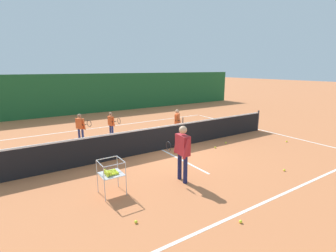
{
  "coord_description": "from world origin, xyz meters",
  "views": [
    {
      "loc": [
        -4.93,
        -8.03,
        3.18
      ],
      "look_at": [
        0.19,
        -0.14,
        0.98
      ],
      "focal_mm": 26.65,
      "sensor_mm": 36.0,
      "label": 1
    }
  ],
  "objects_px": {
    "tennis_ball_0": "(284,170)",
    "tennis_ball_3": "(241,222)",
    "ball_cart": "(111,173)",
    "instructor": "(182,149)",
    "tennis_net": "(162,138)",
    "tennis_ball_5": "(215,147)",
    "tennis_ball_1": "(136,222)",
    "tennis_ball_2": "(174,152)",
    "student_0": "(81,125)",
    "tennis_ball_4": "(226,143)",
    "student_2": "(177,120)",
    "tennis_ball_6": "(287,141)",
    "student_1": "(111,122)"
  },
  "relations": [
    {
      "from": "instructor",
      "to": "tennis_ball_1",
      "type": "relative_size",
      "value": 23.94
    },
    {
      "from": "instructor",
      "to": "student_1",
      "type": "height_order",
      "value": "instructor"
    },
    {
      "from": "tennis_ball_6",
      "to": "student_0",
      "type": "bearing_deg",
      "value": 147.5
    },
    {
      "from": "tennis_ball_6",
      "to": "tennis_ball_2",
      "type": "bearing_deg",
      "value": 163.47
    },
    {
      "from": "tennis_ball_3",
      "to": "tennis_ball_6",
      "type": "bearing_deg",
      "value": 24.8
    },
    {
      "from": "tennis_ball_4",
      "to": "instructor",
      "type": "bearing_deg",
      "value": -152.92
    },
    {
      "from": "student_0",
      "to": "instructor",
      "type": "bearing_deg",
      "value": -75.14
    },
    {
      "from": "student_2",
      "to": "tennis_ball_6",
      "type": "bearing_deg",
      "value": -43.53
    },
    {
      "from": "tennis_ball_0",
      "to": "tennis_ball_3",
      "type": "distance_m",
      "value": 3.45
    },
    {
      "from": "tennis_net",
      "to": "student_2",
      "type": "relative_size",
      "value": 8.98
    },
    {
      "from": "student_2",
      "to": "tennis_ball_6",
      "type": "distance_m",
      "value": 4.91
    },
    {
      "from": "tennis_ball_4",
      "to": "tennis_ball_3",
      "type": "bearing_deg",
      "value": -132.76
    },
    {
      "from": "ball_cart",
      "to": "tennis_ball_1",
      "type": "relative_size",
      "value": 13.22
    },
    {
      "from": "tennis_ball_2",
      "to": "tennis_ball_5",
      "type": "height_order",
      "value": "same"
    },
    {
      "from": "student_0",
      "to": "tennis_ball_4",
      "type": "xyz_separation_m",
      "value": [
        5.18,
        -3.5,
        -0.74
      ]
    },
    {
      "from": "tennis_net",
      "to": "tennis_ball_2",
      "type": "distance_m",
      "value": 0.78
    },
    {
      "from": "tennis_ball_1",
      "to": "tennis_ball_5",
      "type": "distance_m",
      "value": 5.64
    },
    {
      "from": "instructor",
      "to": "tennis_ball_4",
      "type": "relative_size",
      "value": 23.94
    },
    {
      "from": "tennis_ball_5",
      "to": "tennis_ball_0",
      "type": "bearing_deg",
      "value": -85.64
    },
    {
      "from": "ball_cart",
      "to": "tennis_ball_5",
      "type": "relative_size",
      "value": 13.22
    },
    {
      "from": "ball_cart",
      "to": "tennis_ball_3",
      "type": "relative_size",
      "value": 13.22
    },
    {
      "from": "tennis_net",
      "to": "tennis_ball_5",
      "type": "distance_m",
      "value": 2.22
    },
    {
      "from": "tennis_ball_0",
      "to": "tennis_ball_5",
      "type": "distance_m",
      "value": 2.89
    },
    {
      "from": "tennis_ball_0",
      "to": "tennis_ball_5",
      "type": "relative_size",
      "value": 1.0
    },
    {
      "from": "instructor",
      "to": "tennis_ball_0",
      "type": "height_order",
      "value": "instructor"
    },
    {
      "from": "tennis_ball_4",
      "to": "tennis_ball_6",
      "type": "bearing_deg",
      "value": -28.93
    },
    {
      "from": "ball_cart",
      "to": "tennis_ball_2",
      "type": "bearing_deg",
      "value": 28.67
    },
    {
      "from": "tennis_net",
      "to": "instructor",
      "type": "height_order",
      "value": "instructor"
    },
    {
      "from": "ball_cart",
      "to": "tennis_ball_3",
      "type": "bearing_deg",
      "value": -55.6
    },
    {
      "from": "tennis_net",
      "to": "student_1",
      "type": "distance_m",
      "value": 2.98
    },
    {
      "from": "instructor",
      "to": "tennis_ball_4",
      "type": "distance_m",
      "value": 4.31
    },
    {
      "from": "instructor",
      "to": "student_2",
      "type": "relative_size",
      "value": 1.25
    },
    {
      "from": "student_0",
      "to": "ball_cart",
      "type": "xyz_separation_m",
      "value": [
        -0.54,
        -5.05,
        -0.18
      ]
    },
    {
      "from": "student_0",
      "to": "student_2",
      "type": "relative_size",
      "value": 0.98
    },
    {
      "from": "tennis_net",
      "to": "instructor",
      "type": "relative_size",
      "value": 7.21
    },
    {
      "from": "student_1",
      "to": "tennis_ball_2",
      "type": "xyz_separation_m",
      "value": [
        1.19,
        -3.4,
        -0.69
      ]
    },
    {
      "from": "tennis_ball_4",
      "to": "tennis_ball_5",
      "type": "distance_m",
      "value": 0.87
    },
    {
      "from": "ball_cart",
      "to": "instructor",
      "type": "bearing_deg",
      "value": -10.42
    },
    {
      "from": "tennis_ball_1",
      "to": "tennis_ball_2",
      "type": "bearing_deg",
      "value": 45.3
    },
    {
      "from": "tennis_ball_0",
      "to": "tennis_ball_5",
      "type": "height_order",
      "value": "same"
    },
    {
      "from": "student_2",
      "to": "tennis_ball_5",
      "type": "relative_size",
      "value": 19.21
    },
    {
      "from": "tennis_ball_4",
      "to": "tennis_ball_5",
      "type": "bearing_deg",
      "value": -164.52
    },
    {
      "from": "student_2",
      "to": "tennis_ball_1",
      "type": "distance_m",
      "value": 6.88
    },
    {
      "from": "tennis_ball_5",
      "to": "tennis_ball_3",
      "type": "bearing_deg",
      "value": -127.5
    },
    {
      "from": "tennis_ball_5",
      "to": "student_1",
      "type": "bearing_deg",
      "value": 127.75
    },
    {
      "from": "student_2",
      "to": "student_1",
      "type": "bearing_deg",
      "value": 149.85
    },
    {
      "from": "student_2",
      "to": "tennis_ball_4",
      "type": "height_order",
      "value": "student_2"
    },
    {
      "from": "tennis_net",
      "to": "tennis_ball_5",
      "type": "height_order",
      "value": "tennis_net"
    },
    {
      "from": "student_0",
      "to": "tennis_ball_2",
      "type": "xyz_separation_m",
      "value": [
        2.59,
        -3.34,
        -0.74
      ]
    },
    {
      "from": "student_1",
      "to": "tennis_ball_2",
      "type": "bearing_deg",
      "value": -70.75
    }
  ]
}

